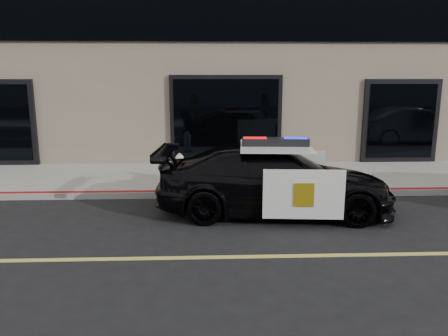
{
  "coord_description": "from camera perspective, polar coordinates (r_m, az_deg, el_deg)",
  "views": [
    {
      "loc": [
        -1.6,
        -6.55,
        2.87
      ],
      "look_at": [
        -1.25,
        2.2,
        1.0
      ],
      "focal_mm": 35.0,
      "sensor_mm": 36.0,
      "label": 1
    }
  ],
  "objects": [
    {
      "name": "ground",
      "position": [
        7.33,
        10.74,
        -11.23
      ],
      "size": [
        120.0,
        120.0,
        0.0
      ],
      "primitive_type": "plane",
      "color": "black",
      "rests_on": "ground"
    },
    {
      "name": "sidewalk_n",
      "position": [
        12.23,
        5.3,
        -1.2
      ],
      "size": [
        60.0,
        3.5,
        0.15
      ],
      "primitive_type": "cube",
      "color": "gray",
      "rests_on": "ground"
    },
    {
      "name": "fire_hydrant",
      "position": [
        11.38,
        -5.81,
        -0.05
      ],
      "size": [
        0.33,
        0.46,
        0.74
      ],
      "color": "beige",
      "rests_on": "sidewalk_n"
    },
    {
      "name": "police_car",
      "position": [
        9.2,
        6.6,
        -1.54
      ],
      "size": [
        2.8,
        5.23,
        1.61
      ],
      "color": "black",
      "rests_on": "ground"
    }
  ]
}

